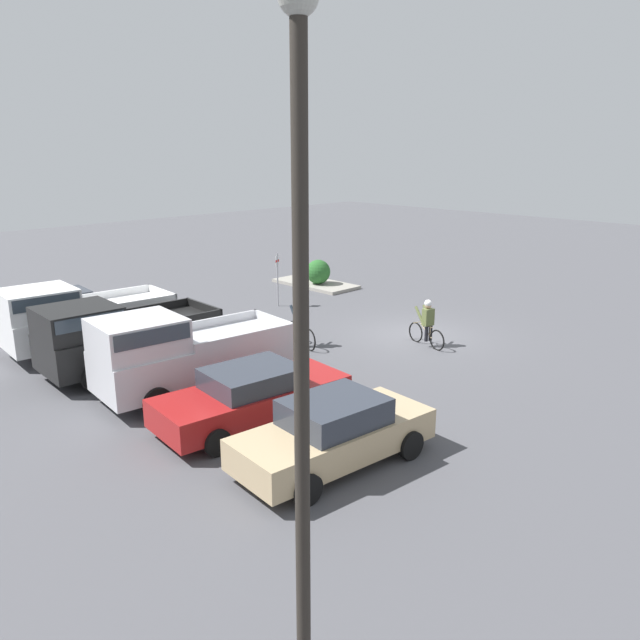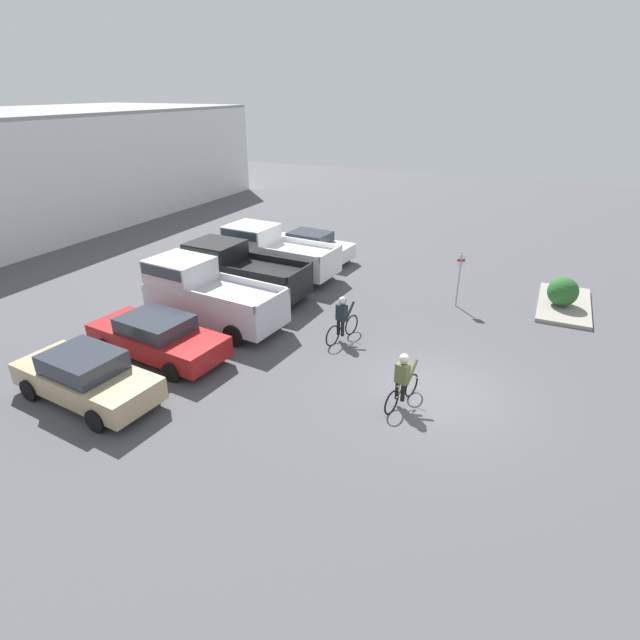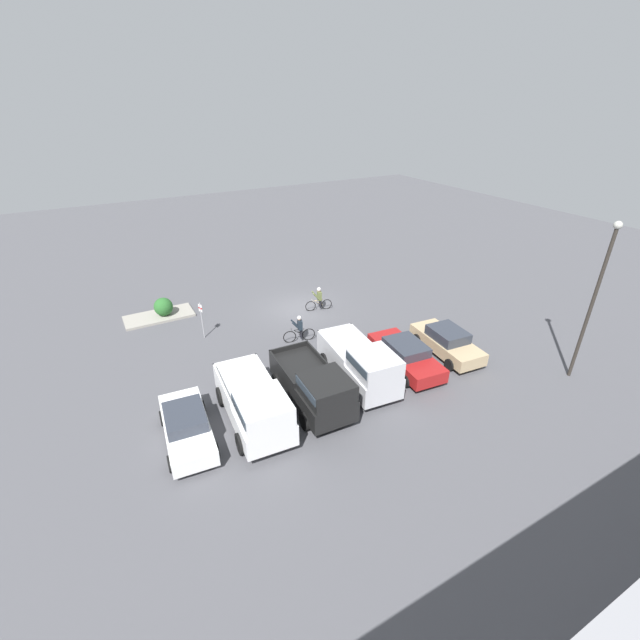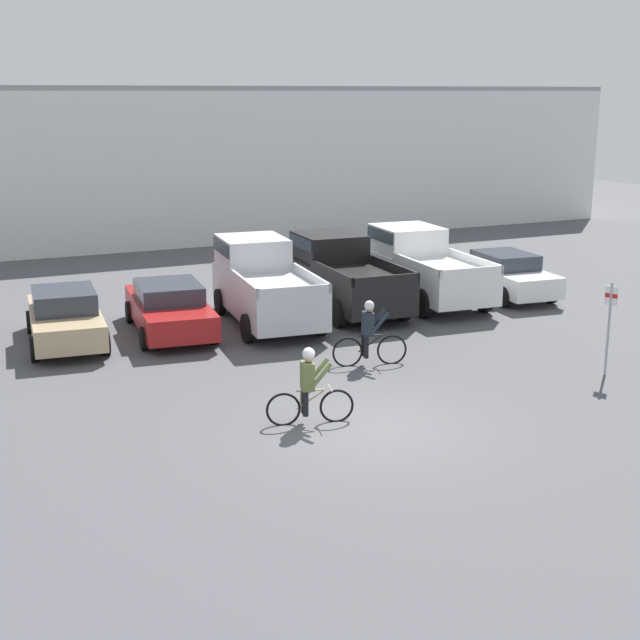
{
  "view_description": "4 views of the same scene",
  "coord_description": "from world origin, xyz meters",
  "px_view_note": "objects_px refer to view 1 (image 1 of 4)",
  "views": [
    {
      "loc": [
        -12.72,
        17.44,
        6.48
      ],
      "look_at": [
        0.76,
        4.07,
        1.2
      ],
      "focal_mm": 35.0,
      "sensor_mm": 36.0,
      "label": 1
    },
    {
      "loc": [
        -12.53,
        -2.1,
        8.07
      ],
      "look_at": [
        0.76,
        4.07,
        1.2
      ],
      "focal_mm": 28.0,
      "sensor_mm": 36.0,
      "label": 2
    },
    {
      "loc": [
        11.28,
        22.94,
        12.59
      ],
      "look_at": [
        0.76,
        4.07,
        1.2
      ],
      "focal_mm": 24.0,
      "sensor_mm": 36.0,
      "label": 3
    },
    {
      "loc": [
        -7.87,
        -14.71,
        6.51
      ],
      "look_at": [
        0.76,
        4.07,
        1.2
      ],
      "focal_mm": 50.0,
      "sensor_mm": 36.0,
      "label": 4
    }
  ],
  "objects_px": {
    "cyclist_1": "(427,322)",
    "sedan_2": "(61,311)",
    "pickup_truck_0": "(180,352)",
    "shrub": "(318,272)",
    "pickup_truck_2": "(76,316)",
    "lamppost": "(301,350)",
    "sedan_1": "(252,395)",
    "pickup_truck_1": "(117,335)",
    "sedan_0": "(334,432)",
    "fire_lane_sign": "(278,274)",
    "cyclist_0": "(301,323)"
  },
  "relations": [
    {
      "from": "sedan_0",
      "to": "lamppost",
      "type": "relative_size",
      "value": 0.58
    },
    {
      "from": "sedan_0",
      "to": "pickup_truck_2",
      "type": "relative_size",
      "value": 0.84
    },
    {
      "from": "fire_lane_sign",
      "to": "lamppost",
      "type": "distance_m",
      "value": 20.03
    },
    {
      "from": "sedan_1",
      "to": "pickup_truck_1",
      "type": "height_order",
      "value": "pickup_truck_1"
    },
    {
      "from": "shrub",
      "to": "sedan_1",
      "type": "bearing_deg",
      "value": 129.48
    },
    {
      "from": "pickup_truck_0",
      "to": "cyclist_0",
      "type": "distance_m",
      "value": 5.25
    },
    {
      "from": "sedan_1",
      "to": "cyclist_1",
      "type": "bearing_deg",
      "value": -85.23
    },
    {
      "from": "fire_lane_sign",
      "to": "lamppost",
      "type": "height_order",
      "value": "lamppost"
    },
    {
      "from": "cyclist_0",
      "to": "lamppost",
      "type": "relative_size",
      "value": 0.23
    },
    {
      "from": "pickup_truck_0",
      "to": "cyclist_1",
      "type": "xyz_separation_m",
      "value": [
        -2.18,
        -8.19,
        -0.36
      ]
    },
    {
      "from": "cyclist_0",
      "to": "pickup_truck_2",
      "type": "bearing_deg",
      "value": 49.0
    },
    {
      "from": "sedan_1",
      "to": "cyclist_0",
      "type": "height_order",
      "value": "cyclist_0"
    },
    {
      "from": "pickup_truck_1",
      "to": "pickup_truck_2",
      "type": "bearing_deg",
      "value": -0.18
    },
    {
      "from": "fire_lane_sign",
      "to": "sedan_1",
      "type": "bearing_deg",
      "value": 135.95
    },
    {
      "from": "lamppost",
      "to": "shrub",
      "type": "height_order",
      "value": "lamppost"
    },
    {
      "from": "pickup_truck_2",
      "to": "lamppost",
      "type": "xyz_separation_m",
      "value": [
        -15.22,
        4.16,
        3.39
      ]
    },
    {
      "from": "pickup_truck_2",
      "to": "cyclist_0",
      "type": "distance_m",
      "value": 7.35
    },
    {
      "from": "pickup_truck_0",
      "to": "cyclist_0",
      "type": "bearing_deg",
      "value": -81.56
    },
    {
      "from": "cyclist_1",
      "to": "shrub",
      "type": "distance_m",
      "value": 9.9
    },
    {
      "from": "sedan_1",
      "to": "sedan_2",
      "type": "bearing_deg",
      "value": -0.38
    },
    {
      "from": "cyclist_1",
      "to": "pickup_truck_1",
      "type": "bearing_deg",
      "value": 59.97
    },
    {
      "from": "sedan_0",
      "to": "sedan_1",
      "type": "height_order",
      "value": "sedan_0"
    },
    {
      "from": "sedan_1",
      "to": "pickup_truck_2",
      "type": "height_order",
      "value": "pickup_truck_2"
    },
    {
      "from": "shrub",
      "to": "lamppost",
      "type": "bearing_deg",
      "value": 134.98
    },
    {
      "from": "cyclist_1",
      "to": "sedan_2",
      "type": "bearing_deg",
      "value": 37.01
    },
    {
      "from": "sedan_1",
      "to": "lamppost",
      "type": "height_order",
      "value": "lamppost"
    },
    {
      "from": "pickup_truck_1",
      "to": "lamppost",
      "type": "height_order",
      "value": "lamppost"
    },
    {
      "from": "sedan_2",
      "to": "sedan_0",
      "type": "bearing_deg",
      "value": 179.4
    },
    {
      "from": "sedan_0",
      "to": "sedan_2",
      "type": "xyz_separation_m",
      "value": [
        14.0,
        -0.15,
        -0.0
      ]
    },
    {
      "from": "cyclist_1",
      "to": "lamppost",
      "type": "relative_size",
      "value": 0.22
    },
    {
      "from": "cyclist_1",
      "to": "sedan_1",
      "type": "bearing_deg",
      "value": 94.77
    },
    {
      "from": "pickup_truck_0",
      "to": "sedan_2",
      "type": "xyz_separation_m",
      "value": [
        8.36,
        -0.25,
        -0.44
      ]
    },
    {
      "from": "sedan_1",
      "to": "pickup_truck_2",
      "type": "distance_m",
      "value": 8.46
    },
    {
      "from": "pickup_truck_0",
      "to": "fire_lane_sign",
      "type": "relative_size",
      "value": 2.43
    },
    {
      "from": "pickup_truck_0",
      "to": "shrub",
      "type": "xyz_separation_m",
      "value": [
        6.94,
        -12.06,
        -0.44
      ]
    },
    {
      "from": "shrub",
      "to": "fire_lane_sign",
      "type": "bearing_deg",
      "value": 110.95
    },
    {
      "from": "sedan_0",
      "to": "fire_lane_sign",
      "type": "relative_size",
      "value": 2.03
    },
    {
      "from": "cyclist_0",
      "to": "cyclist_1",
      "type": "relative_size",
      "value": 1.04
    },
    {
      "from": "sedan_2",
      "to": "shrub",
      "type": "height_order",
      "value": "sedan_2"
    },
    {
      "from": "sedan_0",
      "to": "pickup_truck_1",
      "type": "xyz_separation_m",
      "value": [
        8.42,
        0.48,
        0.39
      ]
    },
    {
      "from": "pickup_truck_2",
      "to": "fire_lane_sign",
      "type": "xyz_separation_m",
      "value": [
        -0.11,
        -8.59,
        0.2
      ]
    },
    {
      "from": "fire_lane_sign",
      "to": "shrub",
      "type": "height_order",
      "value": "fire_lane_sign"
    },
    {
      "from": "pickup_truck_1",
      "to": "shrub",
      "type": "xyz_separation_m",
      "value": [
        4.17,
        -12.43,
        -0.39
      ]
    },
    {
      "from": "sedan_0",
      "to": "fire_lane_sign",
      "type": "height_order",
      "value": "fire_lane_sign"
    },
    {
      "from": "cyclist_1",
      "to": "fire_lane_sign",
      "type": "height_order",
      "value": "fire_lane_sign"
    },
    {
      "from": "cyclist_0",
      "to": "cyclist_1",
      "type": "xyz_separation_m",
      "value": [
        -2.94,
        -3.01,
        0.0
      ]
    },
    {
      "from": "sedan_2",
      "to": "cyclist_1",
      "type": "xyz_separation_m",
      "value": [
        -10.53,
        -7.94,
        0.08
      ]
    },
    {
      "from": "sedan_0",
      "to": "sedan_1",
      "type": "bearing_deg",
      "value": -1.49
    },
    {
      "from": "sedan_2",
      "to": "cyclist_0",
      "type": "distance_m",
      "value": 9.05
    },
    {
      "from": "cyclist_1",
      "to": "fire_lane_sign",
      "type": "xyz_separation_m",
      "value": [
        7.65,
        -0.04,
        0.55
      ]
    }
  ]
}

